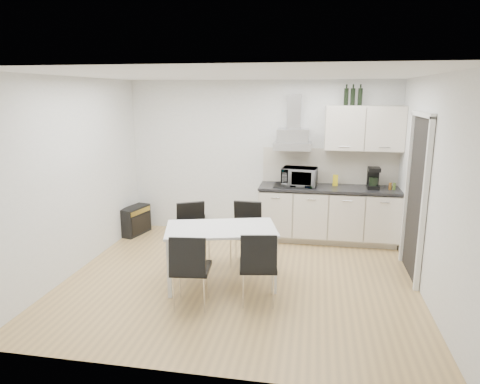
% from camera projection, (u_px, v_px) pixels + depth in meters
% --- Properties ---
extents(ground, '(4.50, 4.50, 0.00)m').
position_uv_depth(ground, '(240.00, 279.00, 5.63)').
color(ground, tan).
rests_on(ground, ground).
extents(wall_back, '(4.50, 0.10, 2.60)m').
position_uv_depth(wall_back, '(261.00, 159.00, 7.25)').
color(wall_back, white).
rests_on(wall_back, ground).
extents(wall_front, '(4.50, 0.10, 2.60)m').
position_uv_depth(wall_front, '(196.00, 233.00, 3.42)').
color(wall_front, white).
rests_on(wall_front, ground).
extents(wall_left, '(0.10, 4.00, 2.60)m').
position_uv_depth(wall_left, '(75.00, 176.00, 5.72)').
color(wall_left, white).
rests_on(wall_left, ground).
extents(wall_right, '(0.10, 4.00, 2.60)m').
position_uv_depth(wall_right, '(431.00, 189.00, 4.95)').
color(wall_right, white).
rests_on(wall_right, ground).
extents(ceiling, '(4.50, 4.50, 0.00)m').
position_uv_depth(ceiling, '(240.00, 75.00, 5.04)').
color(ceiling, white).
rests_on(ceiling, wall_back).
extents(doorway, '(0.08, 1.04, 2.10)m').
position_uv_depth(doorway, '(415.00, 199.00, 5.54)').
color(doorway, white).
rests_on(doorway, ground).
extents(kitchenette, '(2.22, 0.64, 2.52)m').
position_uv_depth(kitchenette, '(331.00, 192.00, 6.90)').
color(kitchenette, beige).
rests_on(kitchenette, ground).
extents(dining_table, '(1.52, 1.10, 0.75)m').
position_uv_depth(dining_table, '(221.00, 234.00, 5.35)').
color(dining_table, white).
rests_on(dining_table, ground).
extents(chair_far_left, '(0.63, 0.65, 0.88)m').
position_uv_depth(chair_far_left, '(194.00, 236.00, 5.99)').
color(chair_far_left, black).
rests_on(chair_far_left, ground).
extents(chair_far_right, '(0.46, 0.51, 0.88)m').
position_uv_depth(chair_far_right, '(245.00, 235.00, 6.03)').
color(chair_far_right, black).
rests_on(chair_far_right, ground).
extents(chair_near_left, '(0.49, 0.54, 0.88)m').
position_uv_depth(chair_near_left, '(191.00, 269.00, 4.84)').
color(chair_near_left, black).
rests_on(chair_near_left, ground).
extents(chair_near_right, '(0.52, 0.57, 0.88)m').
position_uv_depth(chair_near_right, '(258.00, 267.00, 4.92)').
color(chair_near_right, black).
rests_on(chair_near_right, ground).
extents(guitar_amp, '(0.38, 0.62, 0.48)m').
position_uv_depth(guitar_amp, '(135.00, 220.00, 7.38)').
color(guitar_amp, black).
rests_on(guitar_amp, ground).
extents(floor_speaker, '(0.17, 0.15, 0.28)m').
position_uv_depth(floor_speaker, '(200.00, 223.00, 7.60)').
color(floor_speaker, black).
rests_on(floor_speaker, ground).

